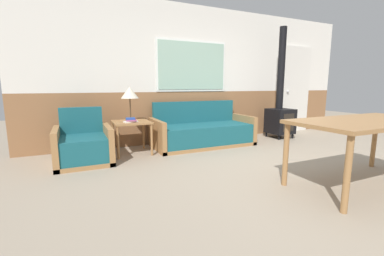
{
  "coord_description": "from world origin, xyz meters",
  "views": [
    {
      "loc": [
        -2.62,
        -2.2,
        1.14
      ],
      "look_at": [
        -1.08,
        1.12,
        0.53
      ],
      "focal_mm": 24.0,
      "sensor_mm": 36.0,
      "label": 1
    }
  ],
  "objects_px": {
    "armchair": "(84,146)",
    "side_table": "(131,126)",
    "table_lamp": "(130,94)",
    "couch": "(203,132)",
    "dining_table": "(367,127)",
    "wood_stove": "(280,109)"
  },
  "relations": [
    {
      "from": "armchair",
      "to": "side_table",
      "type": "distance_m",
      "value": 0.82
    },
    {
      "from": "side_table",
      "to": "table_lamp",
      "type": "bearing_deg",
      "value": 81.85
    },
    {
      "from": "table_lamp",
      "to": "dining_table",
      "type": "xyz_separation_m",
      "value": [
        2.11,
        -2.62,
        -0.32
      ]
    },
    {
      "from": "dining_table",
      "to": "wood_stove",
      "type": "xyz_separation_m",
      "value": [
        1.13,
        2.52,
        -0.06
      ]
    },
    {
      "from": "couch",
      "to": "armchair",
      "type": "distance_m",
      "value": 2.14
    },
    {
      "from": "dining_table",
      "to": "wood_stove",
      "type": "relative_size",
      "value": 0.75
    },
    {
      "from": "armchair",
      "to": "side_table",
      "type": "relative_size",
      "value": 1.39
    },
    {
      "from": "couch",
      "to": "side_table",
      "type": "distance_m",
      "value": 1.38
    },
    {
      "from": "side_table",
      "to": "couch",
      "type": "bearing_deg",
      "value": 1.79
    },
    {
      "from": "dining_table",
      "to": "table_lamp",
      "type": "bearing_deg",
      "value": 128.86
    },
    {
      "from": "wood_stove",
      "to": "armchair",
      "type": "bearing_deg",
      "value": -176.92
    },
    {
      "from": "couch",
      "to": "wood_stove",
      "type": "height_order",
      "value": "wood_stove"
    },
    {
      "from": "couch",
      "to": "side_table",
      "type": "xyz_separation_m",
      "value": [
        -1.36,
        -0.04,
        0.22
      ]
    },
    {
      "from": "table_lamp",
      "to": "wood_stove",
      "type": "height_order",
      "value": "wood_stove"
    },
    {
      "from": "table_lamp",
      "to": "wood_stove",
      "type": "bearing_deg",
      "value": -1.75
    },
    {
      "from": "table_lamp",
      "to": "dining_table",
      "type": "bearing_deg",
      "value": -51.14
    },
    {
      "from": "table_lamp",
      "to": "armchair",
      "type": "bearing_deg",
      "value": -157.89
    },
    {
      "from": "armchair",
      "to": "dining_table",
      "type": "bearing_deg",
      "value": -53.6
    },
    {
      "from": "table_lamp",
      "to": "couch",
      "type": "bearing_deg",
      "value": -2.64
    },
    {
      "from": "armchair",
      "to": "table_lamp",
      "type": "relative_size",
      "value": 1.45
    },
    {
      "from": "table_lamp",
      "to": "wood_stove",
      "type": "distance_m",
      "value": 3.26
    },
    {
      "from": "couch",
      "to": "table_lamp",
      "type": "bearing_deg",
      "value": 177.36
    }
  ]
}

